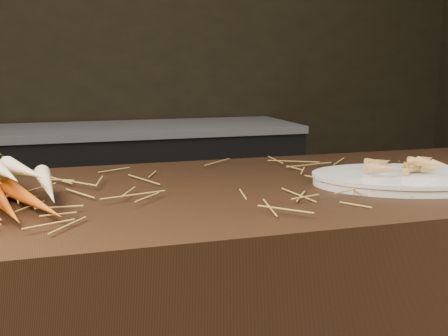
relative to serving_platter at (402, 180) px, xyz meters
name	(u,v)px	position (x,y,z in m)	size (l,w,h in m)	color
back_counter	(131,202)	(-0.33, 1.97, -0.49)	(1.82, 0.62, 0.84)	black
straw_bedding	(105,191)	(-0.63, 0.09, 0.00)	(1.40, 0.60, 0.02)	#A4832D
serving_platter	(402,180)	(0.00, 0.00, 0.00)	(0.39, 0.26, 0.02)	white
roasted_veg_heap	(403,166)	(0.00, 0.00, 0.03)	(0.19, 0.14, 0.04)	#C19140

